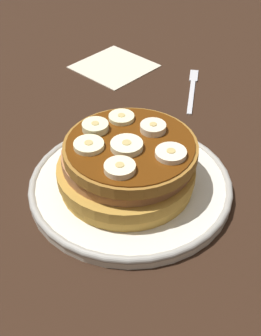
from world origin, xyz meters
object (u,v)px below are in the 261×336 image
at_px(banana_slice_4, 95,127).
at_px(banana_slice_6, 120,168).
at_px(banana_slice_5, 89,146).
at_px(banana_slice_0, 127,146).
at_px(napkin, 114,66).
at_px(fork, 192,87).
at_px(banana_slice_1, 171,154).
at_px(plate, 131,185).
at_px(banana_slice_3, 121,118).
at_px(pancake_stack, 127,164).
at_px(banana_slice_2, 153,128).

xyz_separation_m(banana_slice_4, banana_slice_6, (0.01, 0.07, -0.00)).
relative_size(banana_slice_4, banana_slice_5, 0.91).
xyz_separation_m(banana_slice_0, banana_slice_5, (0.03, -0.02, -0.00)).
height_order(napkin, fork, fork).
xyz_separation_m(banana_slice_0, fork, (-0.21, -0.15, -0.07)).
distance_m(banana_slice_0, napkin, 0.31).
relative_size(banana_slice_1, banana_slice_4, 1.11).
xyz_separation_m(plate, napkin, (-0.14, -0.27, -0.01)).
distance_m(plate, banana_slice_3, 0.08).
distance_m(plate, pancake_stack, 0.03).
height_order(banana_slice_3, banana_slice_6, banana_slice_6).
height_order(pancake_stack, banana_slice_0, banana_slice_0).
xyz_separation_m(pancake_stack, banana_slice_1, (-0.03, 0.04, 0.03)).
relative_size(banana_slice_0, banana_slice_1, 1.05).
height_order(banana_slice_1, banana_slice_5, same).
xyz_separation_m(banana_slice_0, banana_slice_6, (0.02, 0.03, -0.00)).
relative_size(banana_slice_1, fork, 0.31).
height_order(plate, banana_slice_4, banana_slice_4).
xyz_separation_m(banana_slice_0, banana_slice_1, (-0.03, 0.03, -0.00)).
distance_m(pancake_stack, banana_slice_6, 0.05).
relative_size(plate, banana_slice_1, 7.09).
distance_m(banana_slice_2, fork, 0.23).
bearing_deg(banana_slice_4, banana_slice_6, 79.15).
relative_size(napkin, fork, 1.07).
xyz_separation_m(banana_slice_2, fork, (-0.17, -0.13, -0.07)).
distance_m(banana_slice_4, fork, 0.25).
bearing_deg(banana_slice_2, banana_slice_0, 15.64).
relative_size(banana_slice_0, banana_slice_4, 1.17).
relative_size(pancake_stack, banana_slice_6, 4.94).
distance_m(pancake_stack, banana_slice_4, 0.05).
bearing_deg(banana_slice_0, banana_slice_1, 132.12).
height_order(banana_slice_0, banana_slice_3, banana_slice_0).
bearing_deg(banana_slice_2, pancake_stack, 7.55).
relative_size(banana_slice_6, napkin, 0.28).
relative_size(banana_slice_3, banana_slice_5, 0.91).
xyz_separation_m(banana_slice_1, banana_slice_4, (0.04, -0.08, 0.00)).
height_order(pancake_stack, banana_slice_5, banana_slice_5).
height_order(banana_slice_6, napkin, banana_slice_6).
bearing_deg(fork, napkin, -63.04).
bearing_deg(pancake_stack, banana_slice_3, -114.60).
bearing_deg(fork, banana_slice_4, 24.16).
relative_size(banana_slice_2, napkin, 0.26).
bearing_deg(plate, banana_slice_6, 44.11).
distance_m(pancake_stack, fork, 0.25).
bearing_deg(fork, banana_slice_6, 36.31).
bearing_deg(plate, pancake_stack, -24.71).
bearing_deg(napkin, banana_slice_2, 67.90).
bearing_deg(pancake_stack, fork, -145.86).
bearing_deg(banana_slice_3, pancake_stack, 65.40).
relative_size(pancake_stack, banana_slice_3, 5.32).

